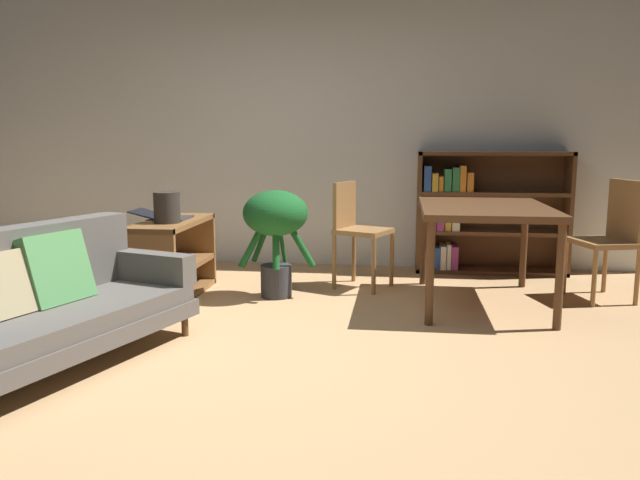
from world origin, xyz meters
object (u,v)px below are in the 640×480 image
object	(u,v)px
potted_floor_plant	(276,223)
dining_chair_near	(612,233)
dining_table	(484,215)
fabric_couch	(32,303)
media_console	(173,260)
open_laptop	(164,216)
desk_speaker	(167,207)
dining_chair_far	(357,227)
bookshelf	(479,213)

from	to	relation	value
potted_floor_plant	dining_chair_near	distance (m)	2.64
dining_table	dining_chair_near	size ratio (longest dim) A/B	1.42
fabric_couch	dining_table	size ratio (longest dim) A/B	1.42
media_console	dining_chair_near	size ratio (longest dim) A/B	1.06
open_laptop	desk_speaker	bearing A→B (deg)	-63.35
desk_speaker	dining_table	xyz separation A→B (m)	(2.40, 0.23, -0.05)
dining_chair_far	fabric_couch	bearing A→B (deg)	-126.98
desk_speaker	dining_table	world-z (taller)	desk_speaker
fabric_couch	dining_chair_far	size ratio (longest dim) A/B	2.11
desk_speaker	potted_floor_plant	size ratio (longest dim) A/B	0.28
open_laptop	bookshelf	distance (m)	2.91
dining_chair_far	open_laptop	bearing A→B (deg)	-163.71
dining_table	open_laptop	bearing A→B (deg)	-179.96
media_console	potted_floor_plant	size ratio (longest dim) A/B	1.17
fabric_couch	potted_floor_plant	xyz separation A→B (m)	(1.01, 1.73, 0.23)
dining_table	desk_speaker	bearing A→B (deg)	-174.65
media_console	bookshelf	size ratio (longest dim) A/B	0.72
desk_speaker	potted_floor_plant	distance (m)	0.84
desk_speaker	potted_floor_plant	bearing A→B (deg)	16.53
media_console	open_laptop	distance (m)	0.36
bookshelf	dining_chair_far	bearing A→B (deg)	-144.48
fabric_couch	dining_chair_far	distance (m)	2.70
desk_speaker	dining_chair_far	size ratio (longest dim) A/B	0.26
desk_speaker	bookshelf	size ratio (longest dim) A/B	0.17
media_console	open_laptop	xyz separation A→B (m)	(-0.09, 0.07, 0.34)
dining_chair_near	desk_speaker	bearing A→B (deg)	-171.54
dining_chair_far	desk_speaker	bearing A→B (deg)	-154.65
dining_chair_far	potted_floor_plant	bearing A→B (deg)	-144.85
media_console	fabric_couch	bearing A→B (deg)	-96.46
open_laptop	potted_floor_plant	xyz separation A→B (m)	(0.91, 0.01, -0.04)
media_console	dining_chair_near	world-z (taller)	dining_chair_near
fabric_couch	desk_speaker	xyz separation A→B (m)	(0.21, 1.49, 0.37)
open_laptop	fabric_couch	bearing A→B (deg)	-93.36
desk_speaker	bookshelf	distance (m)	2.92
fabric_couch	media_console	bearing A→B (deg)	83.54
dining_chair_near	dining_chair_far	size ratio (longest dim) A/B	1.05
dining_chair_far	dining_table	bearing A→B (deg)	-24.05
dining_table	dining_chair_far	distance (m)	1.10
open_laptop	potted_floor_plant	size ratio (longest dim) A/B	0.53
potted_floor_plant	dining_table	xyz separation A→B (m)	(1.61, -0.01, 0.09)
dining_table	dining_chair_far	bearing A→B (deg)	155.95
fabric_couch	media_console	world-z (taller)	fabric_couch
open_laptop	bookshelf	bearing A→B (deg)	25.16
desk_speaker	dining_table	bearing A→B (deg)	5.35
dining_table	fabric_couch	bearing A→B (deg)	-146.79
open_laptop	dining_chair_near	world-z (taller)	dining_chair_near
desk_speaker	bookshelf	bearing A→B (deg)	30.08
open_laptop	dining_chair_far	xyz separation A→B (m)	(1.52, 0.45, -0.12)
desk_speaker	potted_floor_plant	xyz separation A→B (m)	(0.80, 0.24, -0.14)
fabric_couch	dining_chair_far	bearing A→B (deg)	53.02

